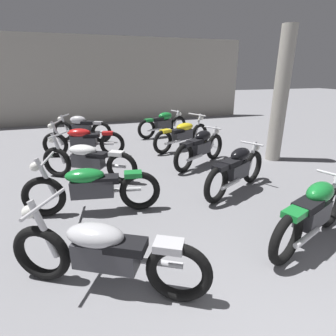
{
  "coord_description": "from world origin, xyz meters",
  "views": [
    {
      "loc": [
        -1.43,
        0.15,
        2.19
      ],
      "look_at": [
        0.0,
        4.5,
        0.55
      ],
      "focal_mm": 28.96,
      "sensor_mm": 36.0,
      "label": 1
    }
  ],
  "objects_px": {
    "motorcycle_right_row_5": "(163,124)",
    "motorcycle_left_row_3": "(88,160)",
    "motorcycle_right_row_1": "(314,212)",
    "motorcycle_left_row_5": "(82,128)",
    "motorcycle_left_row_2": "(92,187)",
    "motorcycle_right_row_4": "(183,134)",
    "motorcycle_left_row_4": "(83,140)",
    "motorcycle_right_row_2": "(237,169)",
    "motorcycle_right_row_3": "(201,147)",
    "motorcycle_left_row_1": "(105,253)",
    "support_pillar": "(281,97)"
  },
  "relations": [
    {
      "from": "motorcycle_left_row_1",
      "to": "motorcycle_right_row_2",
      "type": "height_order",
      "value": "motorcycle_left_row_1"
    },
    {
      "from": "motorcycle_left_row_3",
      "to": "motorcycle_left_row_4",
      "type": "distance_m",
      "value": 1.79
    },
    {
      "from": "motorcycle_right_row_4",
      "to": "motorcycle_left_row_4",
      "type": "bearing_deg",
      "value": 177.32
    },
    {
      "from": "motorcycle_right_row_4",
      "to": "motorcycle_left_row_2",
      "type": "bearing_deg",
      "value": -131.36
    },
    {
      "from": "motorcycle_left_row_5",
      "to": "motorcycle_right_row_3",
      "type": "bearing_deg",
      "value": -51.36
    },
    {
      "from": "motorcycle_left_row_4",
      "to": "motorcycle_right_row_4",
      "type": "xyz_separation_m",
      "value": [
        2.8,
        -0.13,
        0.0
      ]
    },
    {
      "from": "motorcycle_left_row_5",
      "to": "motorcycle_right_row_3",
      "type": "relative_size",
      "value": 1.05
    },
    {
      "from": "motorcycle_left_row_3",
      "to": "motorcycle_left_row_4",
      "type": "relative_size",
      "value": 0.89
    },
    {
      "from": "motorcycle_left_row_3",
      "to": "motorcycle_right_row_5",
      "type": "relative_size",
      "value": 0.98
    },
    {
      "from": "motorcycle_left_row_3",
      "to": "motorcycle_left_row_4",
      "type": "xyz_separation_m",
      "value": [
        -0.03,
        1.79,
        0.0
      ]
    },
    {
      "from": "motorcycle_left_row_4",
      "to": "motorcycle_right_row_3",
      "type": "height_order",
      "value": "motorcycle_left_row_4"
    },
    {
      "from": "motorcycle_right_row_2",
      "to": "motorcycle_right_row_4",
      "type": "bearing_deg",
      "value": 87.79
    },
    {
      "from": "motorcycle_left_row_3",
      "to": "motorcycle_right_row_4",
      "type": "bearing_deg",
      "value": 30.91
    },
    {
      "from": "motorcycle_right_row_3",
      "to": "motorcycle_right_row_1",
      "type": "bearing_deg",
      "value": -89.11
    },
    {
      "from": "motorcycle_left_row_2",
      "to": "support_pillar",
      "type": "bearing_deg",
      "value": 17.55
    },
    {
      "from": "motorcycle_left_row_2",
      "to": "motorcycle_left_row_3",
      "type": "distance_m",
      "value": 1.49
    },
    {
      "from": "motorcycle_left_row_1",
      "to": "motorcycle_right_row_4",
      "type": "relative_size",
      "value": 0.95
    },
    {
      "from": "motorcycle_left_row_4",
      "to": "support_pillar",
      "type": "bearing_deg",
      "value": -20.99
    },
    {
      "from": "motorcycle_left_row_2",
      "to": "motorcycle_left_row_3",
      "type": "bearing_deg",
      "value": 89.81
    },
    {
      "from": "motorcycle_right_row_3",
      "to": "motorcycle_left_row_1",
      "type": "bearing_deg",
      "value": -127.78
    },
    {
      "from": "support_pillar",
      "to": "motorcycle_left_row_3",
      "type": "height_order",
      "value": "support_pillar"
    },
    {
      "from": "motorcycle_right_row_1",
      "to": "motorcycle_right_row_4",
      "type": "bearing_deg",
      "value": 89.24
    },
    {
      "from": "motorcycle_left_row_1",
      "to": "motorcycle_left_row_3",
      "type": "relative_size",
      "value": 1.02
    },
    {
      "from": "motorcycle_left_row_2",
      "to": "motorcycle_left_row_1",
      "type": "bearing_deg",
      "value": -89.09
    },
    {
      "from": "motorcycle_right_row_2",
      "to": "motorcycle_right_row_3",
      "type": "relative_size",
      "value": 1.02
    },
    {
      "from": "motorcycle_right_row_4",
      "to": "motorcycle_left_row_1",
      "type": "bearing_deg",
      "value": -119.25
    },
    {
      "from": "motorcycle_left_row_5",
      "to": "motorcycle_right_row_5",
      "type": "relative_size",
      "value": 0.95
    },
    {
      "from": "motorcycle_left_row_2",
      "to": "motorcycle_right_row_2",
      "type": "bearing_deg",
      "value": 0.08
    },
    {
      "from": "motorcycle_left_row_3",
      "to": "support_pillar",
      "type": "bearing_deg",
      "value": -0.19
    },
    {
      "from": "support_pillar",
      "to": "motorcycle_left_row_5",
      "type": "bearing_deg",
      "value": 143.21
    },
    {
      "from": "support_pillar",
      "to": "motorcycle_left_row_2",
      "type": "xyz_separation_m",
      "value": [
        -4.66,
        -1.48,
        -1.15
      ]
    },
    {
      "from": "motorcycle_left_row_2",
      "to": "motorcycle_left_row_4",
      "type": "xyz_separation_m",
      "value": [
        -0.03,
        3.28,
        0.0
      ]
    },
    {
      "from": "motorcycle_right_row_4",
      "to": "motorcycle_right_row_5",
      "type": "height_order",
      "value": "motorcycle_right_row_4"
    },
    {
      "from": "motorcycle_right_row_1",
      "to": "motorcycle_right_row_5",
      "type": "relative_size",
      "value": 0.97
    },
    {
      "from": "support_pillar",
      "to": "motorcycle_right_row_3",
      "type": "distance_m",
      "value": 2.32
    },
    {
      "from": "motorcycle_right_row_1",
      "to": "motorcycle_right_row_2",
      "type": "height_order",
      "value": "same"
    },
    {
      "from": "motorcycle_right_row_2",
      "to": "motorcycle_right_row_3",
      "type": "height_order",
      "value": "same"
    },
    {
      "from": "motorcycle_left_row_1",
      "to": "motorcycle_right_row_4",
      "type": "distance_m",
      "value": 5.61
    },
    {
      "from": "support_pillar",
      "to": "motorcycle_left_row_3",
      "type": "xyz_separation_m",
      "value": [
        -4.66,
        0.02,
        -1.15
      ]
    },
    {
      "from": "motorcycle_left_row_5",
      "to": "motorcycle_right_row_1",
      "type": "bearing_deg",
      "value": -67.96
    },
    {
      "from": "motorcycle_left_row_4",
      "to": "motorcycle_left_row_5",
      "type": "xyz_separation_m",
      "value": [
        0.01,
        1.7,
        0.01
      ]
    },
    {
      "from": "motorcycle_right_row_5",
      "to": "motorcycle_right_row_1",
      "type": "bearing_deg",
      "value": -90.05
    },
    {
      "from": "motorcycle_left_row_2",
      "to": "motorcycle_right_row_4",
      "type": "xyz_separation_m",
      "value": [
        2.77,
        3.14,
        0.0
      ]
    },
    {
      "from": "motorcycle_right_row_2",
      "to": "motorcycle_right_row_3",
      "type": "bearing_deg",
      "value": 89.85
    },
    {
      "from": "motorcycle_right_row_2",
      "to": "motorcycle_right_row_4",
      "type": "relative_size",
      "value": 0.88
    },
    {
      "from": "motorcycle_right_row_2",
      "to": "support_pillar",
      "type": "bearing_deg",
      "value": 36.11
    },
    {
      "from": "motorcycle_right_row_5",
      "to": "motorcycle_left_row_3",
      "type": "bearing_deg",
      "value": -128.63
    },
    {
      "from": "motorcycle_right_row_2",
      "to": "motorcycle_left_row_1",
      "type": "bearing_deg",
      "value": -146.22
    },
    {
      "from": "motorcycle_left_row_3",
      "to": "motorcycle_right_row_5",
      "type": "bearing_deg",
      "value": 51.37
    },
    {
      "from": "motorcycle_left_row_4",
      "to": "motorcycle_right_row_1",
      "type": "height_order",
      "value": "motorcycle_left_row_4"
    }
  ]
}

